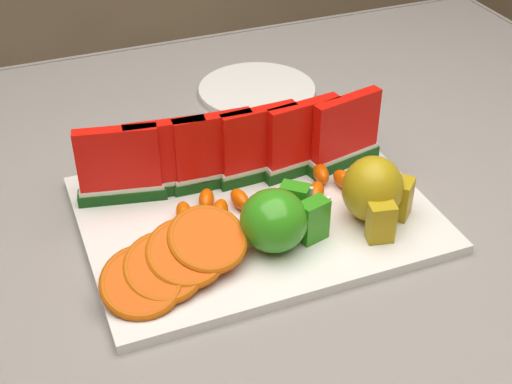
% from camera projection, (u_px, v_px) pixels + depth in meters
% --- Properties ---
extents(table, '(1.40, 0.90, 0.75)m').
position_uv_depth(table, '(178.00, 296.00, 0.89)').
color(table, brown).
rests_on(table, ground).
extents(tablecloth, '(1.53, 1.03, 0.20)m').
position_uv_depth(tablecloth, '(175.00, 258.00, 0.85)').
color(tablecloth, gray).
rests_on(tablecloth, table).
extents(platter, '(0.40, 0.30, 0.01)m').
position_uv_depth(platter, '(256.00, 214.00, 0.84)').
color(platter, silver).
rests_on(platter, tablecloth).
extents(apple_cluster, '(0.11, 0.09, 0.07)m').
position_uv_depth(apple_cluster, '(279.00, 219.00, 0.77)').
color(apple_cluster, '#2F9222').
rests_on(apple_cluster, platter).
extents(pear_cluster, '(0.09, 0.09, 0.08)m').
position_uv_depth(pear_cluster, '(375.00, 191.00, 0.80)').
color(pear_cluster, '#9E690D').
rests_on(pear_cluster, platter).
extents(side_plate, '(0.24, 0.24, 0.01)m').
position_uv_depth(side_plate, '(257.00, 90.00, 1.10)').
color(side_plate, silver).
rests_on(side_plate, tablecloth).
extents(watermelon_row, '(0.39, 0.07, 0.10)m').
position_uv_depth(watermelon_row, '(236.00, 150.00, 0.86)').
color(watermelon_row, '#083A0C').
rests_on(watermelon_row, platter).
extents(orange_fan_front, '(0.18, 0.12, 0.05)m').
position_uv_depth(orange_fan_front, '(175.00, 260.00, 0.73)').
color(orange_fan_front, '#D33A00').
rests_on(orange_fan_front, platter).
extents(orange_fan_back, '(0.29, 0.11, 0.04)m').
position_uv_depth(orange_fan_back, '(209.00, 145.00, 0.92)').
color(orange_fan_back, '#D33A00').
rests_on(orange_fan_back, platter).
extents(tangerine_segments, '(0.23, 0.07, 0.02)m').
position_uv_depth(tangerine_segments, '(267.00, 196.00, 0.84)').
color(tangerine_segments, red).
rests_on(tangerine_segments, platter).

